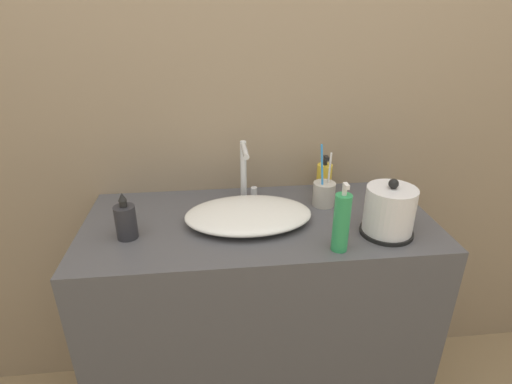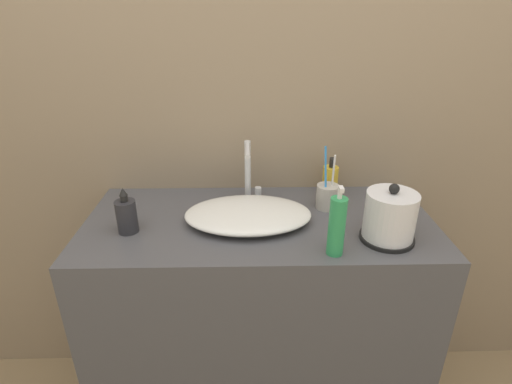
# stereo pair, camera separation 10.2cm
# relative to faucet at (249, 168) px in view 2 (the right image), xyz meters

# --- Properties ---
(wall_back) EXTENTS (6.00, 0.04, 2.60)m
(wall_back) POSITION_rel_faucet_xyz_m (0.03, 0.13, 0.31)
(wall_back) COLOR gray
(wall_back) RESTS_ON ground_plane
(vanity_counter) EXTENTS (1.13, 0.51, 0.87)m
(vanity_counter) POSITION_rel_faucet_xyz_m (0.03, -0.15, -0.56)
(vanity_counter) COLOR #4C4C51
(vanity_counter) RESTS_ON ground_plane
(sink_basin) EXTENTS (0.40, 0.27, 0.05)m
(sink_basin) POSITION_rel_faucet_xyz_m (-0.00, -0.16, -0.09)
(sink_basin) COLOR white
(sink_basin) RESTS_ON vanity_counter
(faucet) EXTENTS (0.06, 0.15, 0.21)m
(faucet) POSITION_rel_faucet_xyz_m (0.00, 0.00, 0.00)
(faucet) COLOR silver
(faucet) RESTS_ON vanity_counter
(electric_kettle) EXTENTS (0.16, 0.16, 0.18)m
(electric_kettle) POSITION_rel_faucet_xyz_m (0.41, -0.28, -0.05)
(electric_kettle) COLOR black
(electric_kettle) RESTS_ON vanity_counter
(toothbrush_cup) EXTENTS (0.08, 0.08, 0.22)m
(toothbrush_cup) POSITION_rel_faucet_xyz_m (0.27, -0.07, -0.08)
(toothbrush_cup) COLOR #B7B2A8
(toothbrush_cup) RESTS_ON vanity_counter
(lotion_bottle) EXTENTS (0.06, 0.06, 0.15)m
(lotion_bottle) POSITION_rel_faucet_xyz_m (0.29, 0.03, -0.06)
(lotion_bottle) COLOR gold
(lotion_bottle) RESTS_ON vanity_counter
(shampoo_bottle) EXTENTS (0.06, 0.06, 0.15)m
(shampoo_bottle) POSITION_rel_faucet_xyz_m (-0.37, -0.22, -0.06)
(shampoo_bottle) COLOR #28282D
(shampoo_bottle) RESTS_ON vanity_counter
(mouthwash_bottle) EXTENTS (0.05, 0.05, 0.21)m
(mouthwash_bottle) POSITION_rel_faucet_xyz_m (0.24, -0.35, -0.03)
(mouthwash_bottle) COLOR #2D9956
(mouthwash_bottle) RESTS_ON vanity_counter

